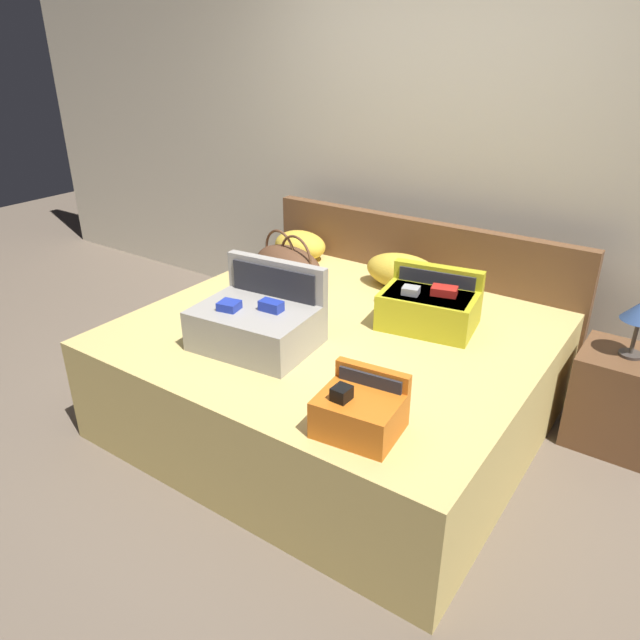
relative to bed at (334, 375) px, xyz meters
name	(u,v)px	position (x,y,z in m)	size (l,w,h in m)	color
ground_plane	(291,455)	(0.00, -0.40, -0.28)	(12.00, 12.00, 0.00)	#6B5B4C
back_wall	(446,151)	(0.00, 1.25, 1.02)	(8.00, 0.10, 2.60)	beige
bed	(334,375)	(0.00, 0.00, 0.00)	(2.07, 1.84, 0.57)	tan
headboard	(416,289)	(0.00, 0.96, 0.18)	(2.11, 0.08, 0.92)	brown
hard_case_large	(257,322)	(-0.21, -0.37, 0.41)	(0.60, 0.49, 0.39)	gray
hard_case_medium	(429,306)	(0.39, 0.30, 0.40)	(0.53, 0.42, 0.29)	gold
hard_case_small	(360,411)	(0.57, -0.70, 0.38)	(0.33, 0.30, 0.23)	#D16619
duffel_bag	(288,263)	(-0.61, 0.40, 0.40)	(0.56, 0.39, 0.31)	brown
pillow_near_headboard	(300,245)	(-0.79, 0.76, 0.38)	(0.37, 0.27, 0.19)	gold
pillow_center_head	(403,272)	(0.03, 0.69, 0.39)	(0.47, 0.25, 0.21)	gold
nightstand	(619,399)	(1.31, 0.67, -0.03)	(0.44, 0.40, 0.52)	brown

